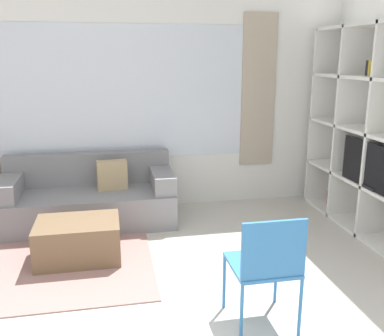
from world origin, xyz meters
name	(u,v)px	position (x,y,z in m)	size (l,w,h in m)	color
wall_back	(124,101)	(0.00, 3.15, 1.36)	(6.76, 0.11, 2.70)	white
area_rug	(6,267)	(-1.18, 1.68, 0.01)	(2.66, 1.66, 0.01)	gray
couch_main	(90,198)	(-0.45, 2.70, 0.29)	(1.92, 0.83, 0.77)	gray
ottoman	(78,240)	(-0.52, 1.74, 0.19)	(0.77, 0.56, 0.38)	brown
folding_chair	(266,262)	(0.82, 0.37, 0.52)	(0.44, 0.46, 0.86)	#3375B7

